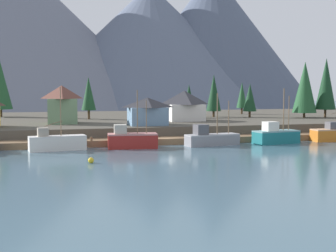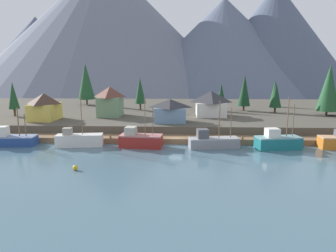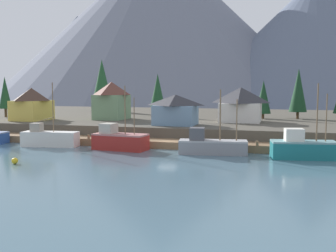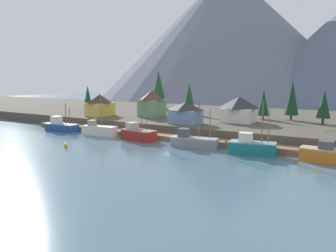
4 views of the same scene
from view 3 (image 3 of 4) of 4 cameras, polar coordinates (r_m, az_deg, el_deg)
name	(u,v)px [view 3 (image 3 of 4)]	position (r m, az deg, el deg)	size (l,w,h in m)	color
ground_plane	(198,136)	(73.91, 4.25, -1.43)	(400.00, 400.00, 1.00)	#476675
dock	(171,144)	(56.43, 0.47, -2.57)	(80.00, 4.00, 1.60)	brown
shoreline_bank	(209,121)	(85.44, 5.93, 0.68)	(400.00, 56.00, 2.50)	#4C473D
mountain_west_peak	(79,59)	(232.78, -12.69, 9.27)	(86.81, 86.81, 48.09)	#4C566B
mountain_central_peak	(159,24)	(214.18, -1.26, 14.42)	(171.77, 171.77, 82.89)	slate
mountain_east_peak	(313,43)	(189.77, 20.00, 11.08)	(115.60, 115.60, 55.60)	slate
fishing_boat_white	(49,138)	(59.85, -16.60, -1.68)	(8.29, 3.52, 9.16)	silver
fishing_boat_red	(119,140)	(54.64, -6.98, -2.04)	(7.59, 3.73, 8.70)	maroon
fishing_boat_grey	(211,145)	(51.02, 6.17, -2.75)	(8.87, 3.77, 8.23)	gray
fishing_boat_teal	(303,148)	(50.11, 18.70, -3.00)	(7.89, 4.14, 8.95)	#196B70
house_yellow	(32,104)	(76.60, -18.92, 3.04)	(5.47, 7.08, 5.87)	gold
house_green	(112,100)	(75.38, -8.07, 3.68)	(5.45, 6.71, 6.99)	#6B8E66
house_blue	(175,109)	(63.28, 1.07, 2.38)	(6.79, 5.27, 4.83)	#6689A8
house_white	(241,104)	(70.17, 10.35, 3.09)	(7.19, 6.90, 5.98)	silver
conifer_near_left	(5,93)	(86.43, -22.29, 4.42)	(2.48, 2.48, 8.11)	#4C3823
conifer_mid_left	(102,82)	(101.35, -9.43, 6.25)	(5.17, 5.17, 12.87)	#4C3823
conifer_back_right	(263,97)	(77.87, 13.48, 4.05)	(2.92, 2.92, 7.27)	#4C3823
conifer_centre	(298,90)	(79.52, 18.15, 4.89)	(3.33, 3.33, 9.55)	#4C3823
conifer_far_right	(158,90)	(83.03, -1.49, 5.11)	(3.04, 3.04, 8.82)	#4C3823
channel_buoy	(15,161)	(47.49, -21.08, -4.67)	(0.70, 0.70, 0.70)	gold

